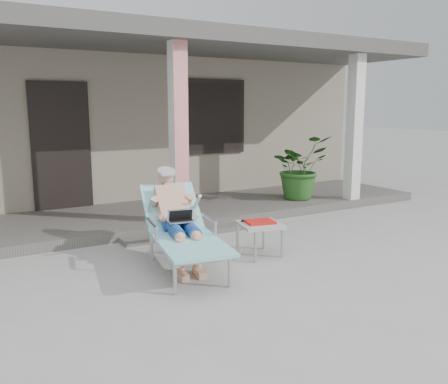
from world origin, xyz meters
TOP-DOWN VIEW (x-y plane):
  - ground at (0.00, 0.00)m, footprint 60.00×60.00m
  - house at (0.00, 6.50)m, footprint 10.40×5.40m
  - porch_deck at (0.00, 3.00)m, footprint 10.00×2.00m
  - porch_overhang at (0.00, 2.95)m, footprint 10.00×2.30m
  - porch_step at (0.00, 1.85)m, footprint 2.00×0.30m
  - lounger at (-0.65, 0.73)m, footprint 0.96×1.86m
  - side_table at (0.36, 0.56)m, footprint 0.60×0.60m
  - potted_palm at (2.68, 2.67)m, footprint 1.11×0.98m

SIDE VIEW (x-z plane):
  - ground at x=0.00m, z-range 0.00..0.00m
  - porch_step at x=0.00m, z-range 0.00..0.07m
  - porch_deck at x=0.00m, z-range 0.00..0.15m
  - side_table at x=0.36m, z-range 0.15..0.60m
  - lounger at x=-0.65m, z-range 0.14..1.31m
  - potted_palm at x=2.68m, z-range 0.15..1.32m
  - house at x=0.00m, z-range 0.02..3.32m
  - porch_overhang at x=0.00m, z-range 1.36..4.21m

